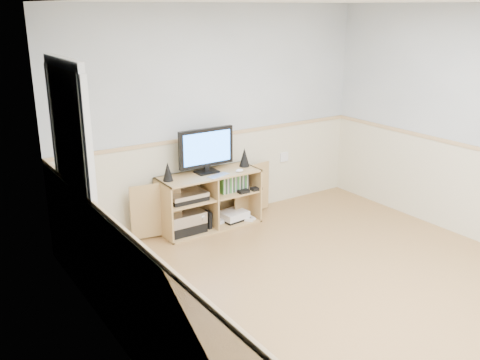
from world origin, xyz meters
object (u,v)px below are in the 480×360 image
media_cabinet (207,199)px  keyboard (218,176)px  game_consoles (232,216)px  monitor (206,149)px

media_cabinet → keyboard: keyboard is taller
media_cabinet → game_consoles: media_cabinet is taller
media_cabinet → game_consoles: 0.41m
monitor → game_consoles: (0.31, -0.06, -0.86)m
keyboard → game_consoles: size_ratio=0.59×
media_cabinet → monitor: monitor is taller
monitor → game_consoles: size_ratio=1.49×
media_cabinet → monitor: 0.60m
media_cabinet → game_consoles: (0.31, -0.07, -0.26)m
keyboard → game_consoles: bearing=11.1°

